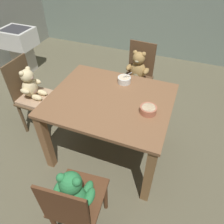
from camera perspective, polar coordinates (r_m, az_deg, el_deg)
ground_plane at (r=2.50m, az=-0.42°, el=-10.28°), size 5.20×5.20×0.04m
dining_table at (r=2.04m, az=-0.51°, el=0.63°), size 1.13×0.93×0.74m
teddy_chair_near_left at (r=2.56m, az=-20.67°, el=5.24°), size 0.39×0.38×0.90m
teddy_chair_far_center at (r=2.75m, az=6.88°, el=10.78°), size 0.39×0.42×0.89m
teddy_chair_near_front at (r=1.59m, az=-10.12°, el=-21.56°), size 0.40×0.43×0.84m
porridge_bowl_white_far_center at (r=2.16m, az=3.33°, el=8.68°), size 0.14×0.13×0.13m
porridge_bowl_terracotta_near_right at (r=1.81m, az=9.77°, el=0.63°), size 0.14×0.14×0.06m
sink_basin at (r=3.95m, az=-23.66°, el=16.44°), size 0.50×0.42×0.72m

